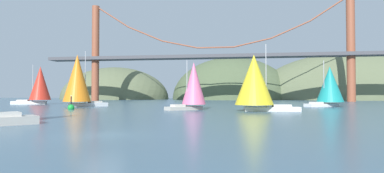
{
  "coord_description": "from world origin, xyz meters",
  "views": [
    {
      "loc": [
        8.36,
        -18.42,
        2.56
      ],
      "look_at": [
        0.0,
        37.32,
        3.95
      ],
      "focal_mm": 29.18,
      "sensor_mm": 36.0,
      "label": 1
    }
  ],
  "objects_px": {
    "sailboat_pink_spinnaker": "(193,85)",
    "sailboat_teal_sail": "(329,85)",
    "sailboat_orange_sail": "(78,79)",
    "sailboat_scarlet_sail": "(39,84)",
    "channel_buoy": "(71,107)",
    "sailboat_yellow_sail": "(255,81)"
  },
  "relations": [
    {
      "from": "sailboat_pink_spinnaker",
      "to": "sailboat_teal_sail",
      "type": "distance_m",
      "value": 31.28
    },
    {
      "from": "sailboat_pink_spinnaker",
      "to": "sailboat_teal_sail",
      "type": "relative_size",
      "value": 0.85
    },
    {
      "from": "sailboat_scarlet_sail",
      "to": "sailboat_orange_sail",
      "type": "distance_m",
      "value": 23.02
    },
    {
      "from": "sailboat_teal_sail",
      "to": "sailboat_orange_sail",
      "type": "xyz_separation_m",
      "value": [
        -50.85,
        -9.42,
        1.16
      ]
    },
    {
      "from": "sailboat_teal_sail",
      "to": "channel_buoy",
      "type": "distance_m",
      "value": 50.57
    },
    {
      "from": "sailboat_yellow_sail",
      "to": "sailboat_orange_sail",
      "type": "bearing_deg",
      "value": 163.21
    },
    {
      "from": "sailboat_orange_sail",
      "to": "channel_buoy",
      "type": "distance_m",
      "value": 12.14
    },
    {
      "from": "sailboat_pink_spinnaker",
      "to": "sailboat_teal_sail",
      "type": "bearing_deg",
      "value": 33.35
    },
    {
      "from": "sailboat_teal_sail",
      "to": "sailboat_yellow_sail",
      "type": "bearing_deg",
      "value": -129.22
    },
    {
      "from": "sailboat_orange_sail",
      "to": "channel_buoy",
      "type": "bearing_deg",
      "value": -66.57
    },
    {
      "from": "sailboat_teal_sail",
      "to": "sailboat_orange_sail",
      "type": "bearing_deg",
      "value": -169.51
    },
    {
      "from": "sailboat_yellow_sail",
      "to": "sailboat_orange_sail",
      "type": "xyz_separation_m",
      "value": [
        -34.64,
        10.45,
        1.02
      ]
    },
    {
      "from": "sailboat_yellow_sail",
      "to": "sailboat_orange_sail",
      "type": "height_order",
      "value": "sailboat_orange_sail"
    },
    {
      "from": "sailboat_orange_sail",
      "to": "sailboat_scarlet_sail",
      "type": "bearing_deg",
      "value": 142.22
    },
    {
      "from": "channel_buoy",
      "to": "sailboat_pink_spinnaker",
      "type": "bearing_deg",
      "value": 6.4
    },
    {
      "from": "sailboat_yellow_sail",
      "to": "sailboat_pink_spinnaker",
      "type": "height_order",
      "value": "sailboat_yellow_sail"
    },
    {
      "from": "sailboat_pink_spinnaker",
      "to": "channel_buoy",
      "type": "distance_m",
      "value": 20.83
    },
    {
      "from": "sailboat_scarlet_sail",
      "to": "sailboat_pink_spinnaker",
      "type": "bearing_deg",
      "value": -27.01
    },
    {
      "from": "sailboat_scarlet_sail",
      "to": "sailboat_teal_sail",
      "type": "height_order",
      "value": "sailboat_scarlet_sail"
    },
    {
      "from": "sailboat_yellow_sail",
      "to": "sailboat_scarlet_sail",
      "type": "xyz_separation_m",
      "value": [
        -52.83,
        24.55,
        0.51
      ]
    },
    {
      "from": "sailboat_orange_sail",
      "to": "sailboat_pink_spinnaker",
      "type": "bearing_deg",
      "value": -17.47
    },
    {
      "from": "sailboat_scarlet_sail",
      "to": "sailboat_orange_sail",
      "type": "xyz_separation_m",
      "value": [
        18.19,
        -14.1,
        0.51
      ]
    }
  ]
}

